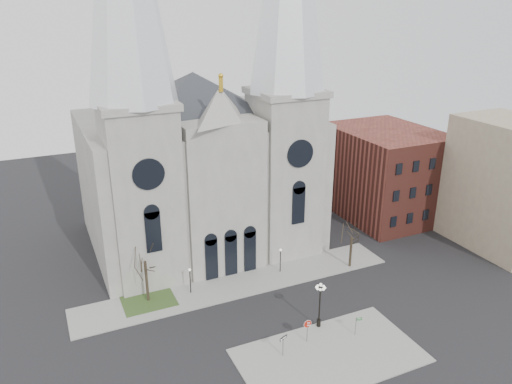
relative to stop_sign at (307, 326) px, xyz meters
name	(u,v)px	position (x,y,z in m)	size (l,w,h in m)	color
ground	(279,335)	(-2.03, 2.23, -1.99)	(160.00, 160.00, 0.00)	black
sidewalk_near	(329,355)	(0.97, -2.77, -1.92)	(18.00, 10.00, 0.14)	gray
sidewalk_far	(239,284)	(-2.03, 13.23, -1.92)	(40.00, 6.00, 0.14)	gray
grass_patch	(148,300)	(-13.03, 14.23, -1.90)	(6.00, 5.00, 0.18)	#334C20
cathedral	(202,118)	(-2.03, 25.09, 16.49)	(33.00, 26.66, 54.00)	gray
bg_building_brick	(384,172)	(27.97, 24.23, 5.01)	(14.00, 18.00, 14.00)	brown
bg_building_tan	(506,185)	(35.97, 8.23, 7.01)	(10.00, 14.00, 18.00)	gray
tree_left	(145,259)	(-13.03, 14.23, 3.60)	(3.20, 3.20, 7.50)	black
tree_right	(352,236)	(12.97, 11.23, 2.48)	(3.20, 3.20, 6.00)	black
ped_lamp_left	(190,277)	(-8.03, 13.73, 0.34)	(0.32, 0.32, 3.26)	black
ped_lamp_right	(280,256)	(3.97, 13.73, 0.34)	(0.32, 0.32, 3.26)	black
stop_sign	(307,326)	(0.00, 0.00, 0.00)	(0.88, 0.38, 2.60)	slate
globe_lamp	(320,299)	(2.44, 1.73, 1.47)	(1.31, 1.31, 5.28)	black
one_way_sign	(283,342)	(-3.24, -0.91, -0.28)	(0.97, 0.42, 2.34)	slate
street_name_sign	(356,324)	(5.21, -1.15, -0.59)	(0.67, 0.17, 2.10)	slate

